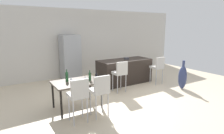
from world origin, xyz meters
TOP-DOWN VIEW (x-y plane):
  - ground_plane at (0.00, 0.00)m, footprint 10.00×10.00m
  - back_wall at (0.00, 2.96)m, footprint 10.00×0.12m
  - kitchen_island at (0.65, 0.89)m, footprint 2.08×0.86m
  - bar_chair_left at (-0.11, 0.08)m, footprint 0.42×0.42m
  - bar_chair_middle at (1.61, 0.08)m, footprint 0.41×0.41m
  - dining_table at (-1.80, -0.34)m, footprint 1.22×0.84m
  - dining_chair_near at (-2.07, -1.12)m, footprint 0.42×0.42m
  - dining_chair_far at (-1.52, -1.12)m, footprint 0.42×0.42m
  - wine_bottle_left at (-1.46, -0.44)m, footprint 0.07×0.07m
  - wine_bottle_inner at (-1.35, -0.60)m, footprint 0.07×0.07m
  - wine_bottle_far at (-2.01, -0.20)m, footprint 0.08×0.08m
  - wine_glass_middle at (-1.98, -0.43)m, footprint 0.07×0.07m
  - wine_glass_right at (-1.63, -0.51)m, footprint 0.07×0.07m
  - wine_glass_near at (-1.69, -0.68)m, footprint 0.07×0.07m
  - refrigerator at (-0.93, 2.52)m, footprint 0.72×0.68m
  - fruit_bowl at (0.74, 0.90)m, footprint 0.21×0.21m
  - floor_vase at (1.96, -0.78)m, footprint 0.29×0.29m

SIDE VIEW (x-z plane):
  - ground_plane at x=0.00m, z-range 0.00..0.00m
  - floor_vase at x=1.96m, z-range -0.08..0.93m
  - kitchen_island at x=0.65m, z-range 0.00..0.92m
  - dining_table at x=-1.80m, z-range 0.30..1.04m
  - bar_chair_left at x=-0.11m, z-range 0.17..1.22m
  - bar_chair_middle at x=1.61m, z-range 0.17..1.22m
  - dining_chair_near at x=-2.07m, z-range 0.17..1.22m
  - dining_chair_far at x=-1.52m, z-range 0.17..1.22m
  - wine_bottle_left at x=-1.46m, z-range 0.71..0.99m
  - wine_bottle_inner at x=-1.35m, z-range 0.70..1.01m
  - wine_glass_middle at x=-1.98m, z-range 0.78..0.95m
  - wine_glass_right at x=-1.63m, z-range 0.78..0.95m
  - wine_glass_near at x=-1.69m, z-range 0.78..0.95m
  - wine_bottle_far at x=-2.01m, z-range 0.71..1.03m
  - refrigerator at x=-0.93m, z-range 0.00..1.84m
  - fruit_bowl at x=0.74m, z-range 0.92..0.99m
  - back_wall at x=0.00m, z-range 0.00..2.90m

